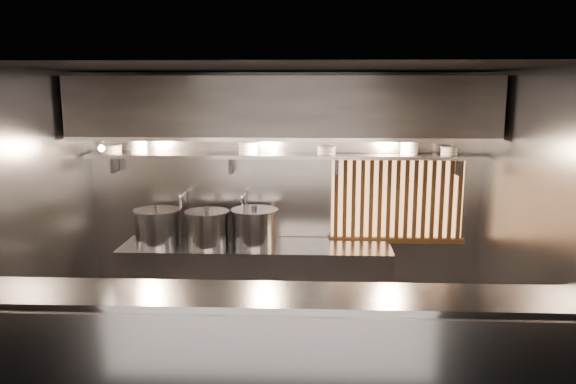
# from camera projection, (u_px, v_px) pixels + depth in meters

# --- Properties ---
(floor) EXTENTS (4.50, 4.50, 0.00)m
(floor) POSITION_uv_depth(u_px,v_px,m) (276.00, 370.00, 5.31)
(floor) COLOR black
(floor) RESTS_ON ground
(ceiling) EXTENTS (4.50, 4.50, 0.00)m
(ceiling) POSITION_uv_depth(u_px,v_px,m) (275.00, 68.00, 4.79)
(ceiling) COLOR black
(ceiling) RESTS_ON wall_back
(wall_back) EXTENTS (4.50, 0.00, 4.50)m
(wall_back) POSITION_uv_depth(u_px,v_px,m) (284.00, 195.00, 6.52)
(wall_back) COLOR gray
(wall_back) RESTS_ON floor
(wall_left) EXTENTS (0.00, 3.00, 3.00)m
(wall_left) POSITION_uv_depth(u_px,v_px,m) (31.00, 224.00, 5.15)
(wall_left) COLOR gray
(wall_left) RESTS_ON floor
(wall_right) EXTENTS (0.00, 3.00, 3.00)m
(wall_right) POSITION_uv_depth(u_px,v_px,m) (530.00, 230.00, 4.95)
(wall_right) COLOR gray
(wall_right) RESTS_ON floor
(serving_counter) EXTENTS (4.50, 0.56, 1.13)m
(serving_counter) POSITION_uv_depth(u_px,v_px,m) (268.00, 364.00, 4.26)
(serving_counter) COLOR #A0A0A6
(serving_counter) RESTS_ON floor
(cooking_bench) EXTENTS (3.00, 0.70, 0.90)m
(cooking_bench) POSITION_uv_depth(u_px,v_px,m) (256.00, 283.00, 6.35)
(cooking_bench) COLOR #A0A0A6
(cooking_bench) RESTS_ON floor
(bowl_shelf) EXTENTS (4.40, 0.34, 0.04)m
(bowl_shelf) POSITION_uv_depth(u_px,v_px,m) (283.00, 156.00, 6.26)
(bowl_shelf) COLOR #A0A0A6
(bowl_shelf) RESTS_ON wall_back
(exhaust_hood) EXTENTS (4.40, 0.81, 0.65)m
(exhaust_hood) POSITION_uv_depth(u_px,v_px,m) (282.00, 107.00, 5.94)
(exhaust_hood) COLOR #2D2D30
(exhaust_hood) RESTS_ON ceiling
(wood_screen) EXTENTS (1.56, 0.09, 1.04)m
(wood_screen) POSITION_uv_depth(u_px,v_px,m) (397.00, 199.00, 6.42)
(wood_screen) COLOR #FEB272
(wood_screen) RESTS_ON wall_back
(faucet_left) EXTENTS (0.04, 0.30, 0.50)m
(faucet_left) POSITION_uv_depth(u_px,v_px,m) (184.00, 204.00, 6.46)
(faucet_left) COLOR silver
(faucet_left) RESTS_ON wall_back
(faucet_right) EXTENTS (0.04, 0.30, 0.50)m
(faucet_right) POSITION_uv_depth(u_px,v_px,m) (244.00, 205.00, 6.43)
(faucet_right) COLOR silver
(faucet_right) RESTS_ON wall_back
(heat_lamp) EXTENTS (0.25, 0.35, 0.20)m
(heat_lamp) POSITION_uv_depth(u_px,v_px,m) (99.00, 143.00, 5.84)
(heat_lamp) COLOR #A0A0A6
(heat_lamp) RESTS_ON exhaust_hood
(pendant_bulb) EXTENTS (0.09, 0.09, 0.19)m
(pendant_bulb) POSITION_uv_depth(u_px,v_px,m) (274.00, 150.00, 6.13)
(pendant_bulb) COLOR #2D2D30
(pendant_bulb) RESTS_ON exhaust_hood
(stock_pot_left) EXTENTS (0.62, 0.62, 0.43)m
(stock_pot_left) POSITION_uv_depth(u_px,v_px,m) (158.00, 226.00, 6.28)
(stock_pot_left) COLOR #A0A0A6
(stock_pot_left) RESTS_ON cooking_bench
(stock_pot_mid) EXTENTS (0.58, 0.58, 0.43)m
(stock_pot_mid) POSITION_uv_depth(u_px,v_px,m) (207.00, 228.00, 6.21)
(stock_pot_mid) COLOR #A0A0A6
(stock_pot_mid) RESTS_ON cooking_bench
(stock_pot_right) EXTENTS (0.55, 0.55, 0.44)m
(stock_pot_right) POSITION_uv_depth(u_px,v_px,m) (254.00, 227.00, 6.25)
(stock_pot_right) COLOR #A0A0A6
(stock_pot_right) RESTS_ON cooking_bench
(bowl_stack_0) EXTENTS (0.23, 0.23, 0.09)m
(bowl_stack_0) POSITION_uv_depth(u_px,v_px,m) (112.00, 149.00, 6.33)
(bowl_stack_0) COLOR white
(bowl_stack_0) RESTS_ON bowl_shelf
(bowl_stack_1) EXTENTS (0.20, 0.20, 0.17)m
(bowl_stack_1) POSITION_uv_depth(u_px,v_px,m) (139.00, 146.00, 6.31)
(bowl_stack_1) COLOR white
(bowl_stack_1) RESTS_ON bowl_shelf
(bowl_stack_2) EXTENTS (0.23, 0.23, 0.13)m
(bowl_stack_2) POSITION_uv_depth(u_px,v_px,m) (248.00, 148.00, 6.26)
(bowl_stack_2) COLOR white
(bowl_stack_2) RESTS_ON bowl_shelf
(bowl_stack_3) EXTENTS (0.21, 0.21, 0.09)m
(bowl_stack_3) POSITION_uv_depth(u_px,v_px,m) (327.00, 150.00, 6.22)
(bowl_stack_3) COLOR white
(bowl_stack_3) RESTS_ON bowl_shelf
(bowl_stack_4) EXTENTS (0.21, 0.21, 0.17)m
(bowl_stack_4) POSITION_uv_depth(u_px,v_px,m) (409.00, 147.00, 6.18)
(bowl_stack_4) COLOR white
(bowl_stack_4) RESTS_ON bowl_shelf
(bowl_stack_5) EXTENTS (0.20, 0.20, 0.09)m
(bowl_stack_5) POSITION_uv_depth(u_px,v_px,m) (449.00, 151.00, 6.17)
(bowl_stack_5) COLOR white
(bowl_stack_5) RESTS_ON bowl_shelf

